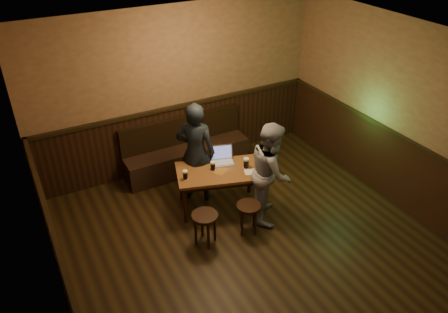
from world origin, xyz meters
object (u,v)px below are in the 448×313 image
at_px(stool_left, 205,220).
at_px(stool_right, 249,210).
at_px(pint_mid, 213,166).
at_px(laptop, 222,158).
at_px(bench, 186,153).
at_px(pint_left, 185,175).
at_px(person_grey, 271,172).
at_px(pub_table, 219,175).
at_px(pint_right, 246,163).
at_px(person_suit, 196,153).

xyz_separation_m(stool_left, stool_right, (0.65, -0.07, -0.02)).
distance_m(pint_mid, laptop, 0.28).
bearing_deg(stool_right, stool_left, 173.63).
height_order(bench, laptop, bench).
bearing_deg(stool_right, bench, 92.97).
bearing_deg(pint_left, stool_right, -49.40).
height_order(bench, person_grey, person_grey).
relative_size(pub_table, stool_right, 3.01).
bearing_deg(pint_right, laptop, 125.24).
height_order(pint_left, person_suit, person_suit).
xyz_separation_m(pint_left, laptop, (0.69, 0.17, -0.01)).
bearing_deg(person_suit, pint_right, 175.96).
bearing_deg(person_suit, pint_mid, 146.38).
height_order(pint_right, laptop, laptop).
xyz_separation_m(stool_left, laptop, (0.71, 0.83, 0.34)).
distance_m(stool_left, stool_right, 0.66).
distance_m(bench, pint_mid, 1.26).
relative_size(pint_mid, person_suit, 0.09).
distance_m(pint_left, person_grey, 1.23).
relative_size(pint_right, person_grey, 0.11).
distance_m(stool_right, pint_mid, 0.86).
bearing_deg(pint_left, pint_right, -9.68).
bearing_deg(pint_mid, stool_right, -76.91).
xyz_separation_m(pint_mid, person_grey, (0.65, -0.58, 0.03)).
height_order(laptop, person_suit, person_suit).
distance_m(bench, pint_left, 1.39).
relative_size(bench, pint_mid, 15.14).
bearing_deg(person_grey, person_suit, 71.88).
relative_size(pint_right, laptop, 0.41).
bearing_deg(laptop, person_suit, 168.68).
bearing_deg(pub_table, bench, 107.33).
bearing_deg(stool_right, pint_left, 130.60).
xyz_separation_m(stool_left, person_suit, (0.36, 1.03, 0.43)).
bearing_deg(stool_left, bench, 73.60).
relative_size(pint_left, pint_mid, 0.99).
height_order(pint_right, person_suit, person_suit).
xyz_separation_m(pint_left, pint_right, (0.92, -0.16, 0.01)).
bearing_deg(bench, person_suit, -102.80).
height_order(pint_right, person_grey, person_grey).
xyz_separation_m(pub_table, pint_mid, (-0.08, 0.05, 0.16)).
relative_size(pint_left, person_suit, 0.09).
height_order(stool_right, pint_right, pint_right).
bearing_deg(bench, pint_right, -73.89).
bearing_deg(stool_right, person_suit, 104.86).
distance_m(pint_right, person_suit, 0.79).
bearing_deg(pint_mid, pint_left, -177.11).
bearing_deg(pint_left, person_suit, 47.01).
relative_size(stool_left, pint_right, 2.94).
bearing_deg(stool_right, pub_table, 98.08).
bearing_deg(person_grey, pub_table, 79.46).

